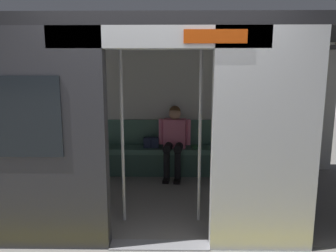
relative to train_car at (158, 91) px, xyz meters
name	(u,v)px	position (x,y,z in m)	size (l,w,h in m)	color
ground_plane	(160,246)	(-0.07, 1.22, -1.51)	(60.00, 60.00, 0.00)	gray
train_car	(158,91)	(0.00, 0.00, 0.00)	(6.40, 2.78, 2.28)	silver
bench_seat	(165,154)	(-0.07, -1.04, -1.15)	(2.63, 0.44, 0.48)	#4C7566
person_seated	(174,136)	(-0.23, -0.99, -0.82)	(0.55, 0.70, 1.21)	pink
handbag	(151,142)	(0.17, -1.08, -0.95)	(0.26, 0.15, 0.17)	#262D4C
book	(196,147)	(-0.61, -1.06, -1.02)	(0.15, 0.22, 0.03)	#33723F
grab_pole_door	(122,133)	(0.38, 0.68, -0.44)	(0.04, 0.04, 2.14)	silver
grab_pole_far	(200,133)	(-0.51, 0.66, -0.44)	(0.04, 0.04, 2.14)	silver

